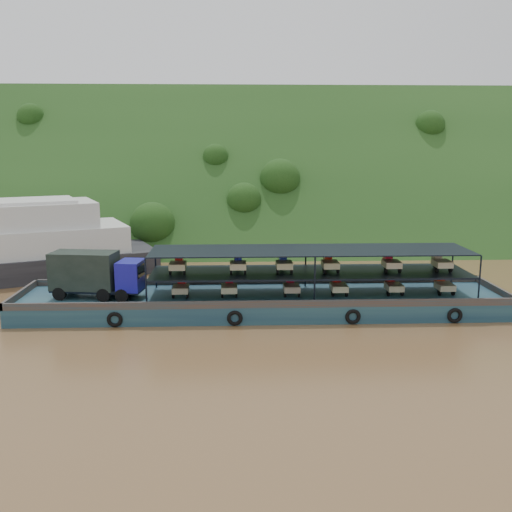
{
  "coord_description": "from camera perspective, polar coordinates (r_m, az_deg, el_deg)",
  "views": [
    {
      "loc": [
        -3.8,
        -41.88,
        11.98
      ],
      "look_at": [
        -2.0,
        3.0,
        3.2
      ],
      "focal_mm": 40.0,
      "sensor_mm": 36.0,
      "label": 1
    }
  ],
  "objects": [
    {
      "name": "ground",
      "position": [
        43.73,
        2.79,
        -4.85
      ],
      "size": [
        160.0,
        160.0,
        0.0
      ],
      "primitive_type": "plane",
      "color": "brown",
      "rests_on": "ground"
    },
    {
      "name": "cargo_barge",
      "position": [
        41.71,
        -0.6,
        -4.03
      ],
      "size": [
        35.0,
        7.18,
        4.54
      ],
      "color": "#122B42",
      "rests_on": "ground"
    },
    {
      "name": "hillside",
      "position": [
        78.89,
        0.49,
        2.33
      ],
      "size": [
        140.0,
        39.6,
        39.6
      ],
      "primitive_type": "cube",
      "rotation": [
        0.79,
        0.0,
        0.0
      ],
      "color": "#1A3A15",
      "rests_on": "ground"
    }
  ]
}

